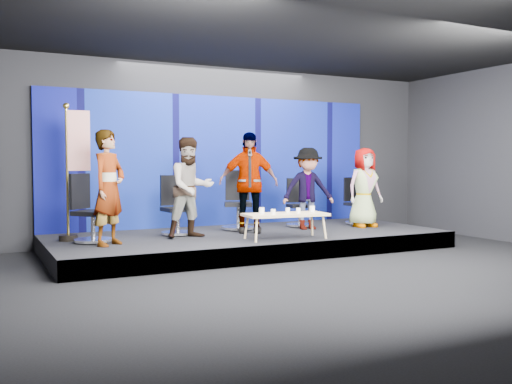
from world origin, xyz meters
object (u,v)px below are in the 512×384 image
mug_c (288,210)px  mug_d (298,210)px  chair_c (238,210)px  panelist_b (191,188)px  flag_stand (74,168)px  panelist_a (109,188)px  chair_b (176,215)px  chair_e (357,209)px  coffee_table (285,215)px  chair_a (90,220)px  panelist_c (248,182)px  panelist_d (308,189)px  panelist_e (364,188)px  mug_a (262,211)px  mug_b (273,212)px  chair_d (299,211)px  mug_e (312,209)px

mug_c → mug_d: size_ratio=0.97×
chair_c → mug_c: 1.50m
panelist_b → chair_c: bearing=25.7°
mug_c → flag_stand: 3.56m
chair_c → mug_d: 1.66m
panelist_a → chair_b: bearing=-11.3°
chair_e → mug_d: (-2.21, -1.37, 0.15)m
chair_c → mug_c: chair_c is taller
mug_c → panelist_a: bearing=170.4°
chair_c → coffee_table: size_ratio=0.78×
chair_a → panelist_c: bearing=-40.8°
panelist_d → mug_d: (-0.84, -1.05, -0.31)m
chair_b → chair_c: bearing=4.6°
chair_b → flag_stand: flag_stand is taller
panelist_d → coffee_table: 1.50m
chair_b → mug_c: 1.99m
panelist_a → panelist_e: bearing=-38.2°
mug_a → chair_e: bearing=23.3°
panelist_b → mug_b: 1.47m
panelist_a → mug_d: bearing=-53.1°
panelist_e → coffee_table: size_ratio=1.08×
mug_a → panelist_d: bearing=31.9°
chair_d → mug_d: bearing=-109.5°
mug_c → mug_e: (0.44, -0.06, 0.01)m
panelist_c → mug_e: panelist_c is taller
chair_a → chair_c: size_ratio=0.98×
chair_c → mug_e: bearing=-43.7°
chair_e → mug_b: 3.07m
mug_d → mug_e: size_ratio=0.82×
chair_b → mug_e: (1.98, -1.32, 0.14)m
mug_d → coffee_table: bearing=165.7°
panelist_b → coffee_table: 1.66m
panelist_a → chair_e: size_ratio=1.85×
chair_d → panelist_d: bearing=-89.4°
chair_c → panelist_c: bearing=-70.2°
chair_a → mug_b: (2.70, -1.13, 0.11)m
chair_e → panelist_d: bearing=-167.7°
chair_c → coffee_table: chair_c is taller
panelist_d → mug_a: panelist_d is taller
mug_b → flag_stand: flag_stand is taller
chair_a → panelist_e: bearing=-43.4°
coffee_table → flag_stand: flag_stand is taller
panelist_a → panelist_c: bearing=-30.8°
panelist_c → chair_e: size_ratio=1.89×
chair_b → panelist_c: (1.27, -0.29, 0.56)m
chair_d → mug_a: bearing=-126.2°
chair_a → mug_d: bearing=-60.0°
panelist_e → mug_c: 2.32m
panelist_c → mug_e: size_ratio=17.19×
panelist_a → panelist_c: panelist_c is taller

